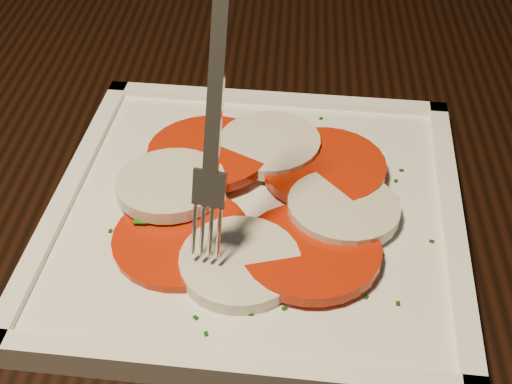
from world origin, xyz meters
name	(u,v)px	position (x,y,z in m)	size (l,w,h in m)	color
table	(173,266)	(0.21, 0.25, 0.65)	(1.26, 0.89, 0.75)	black
chair	(229,25)	(0.14, 0.94, 0.53)	(0.43, 0.43, 0.93)	black
plate	(256,214)	(0.30, 0.21, 0.76)	(0.31, 0.31, 0.01)	white
caprese_salad	(256,198)	(0.30, 0.21, 0.77)	(0.24, 0.25, 0.03)	red
fork	(218,105)	(0.28, 0.18, 0.88)	(0.03, 0.07, 0.19)	white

